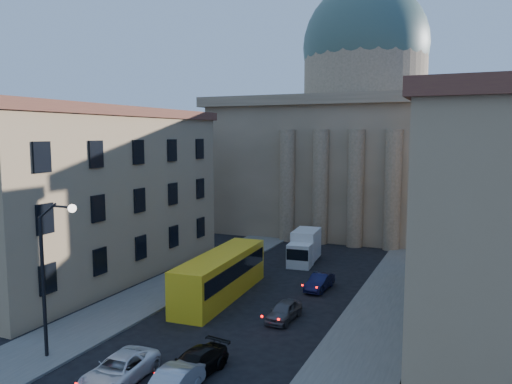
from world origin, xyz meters
The scene contains 11 objects.
sidewalk_left centered at (-8.50, 18.00, 0.07)m, with size 5.00×60.00×0.15m, color #5A5852.
sidewalk_right centered at (8.50, 18.00, 0.07)m, with size 5.00×60.00×0.15m, color #5A5852.
church centered at (0.00, 55.47, 11.88)m, with size 68.02×28.76×36.60m.
building_left centered at (-17.00, 22.00, 7.42)m, with size 11.60×26.60×14.70m.
street_lamp centered at (-6.97, 8.00, 5.29)m, with size 2.62×0.44×8.83m.
car_left_mid centered at (-1.98, 7.39, 0.67)m, with size 2.24×4.86×1.35m, color white.
car_right_mid centered at (1.11, 9.54, 0.65)m, with size 1.81×4.45×1.29m, color black.
car_right_far centered at (2.61, 18.74, 0.64)m, with size 1.50×3.73×1.27m, color #4B4C50.
car_right_distant centered at (2.93, 26.07, 0.63)m, with size 1.34×3.84×1.27m, color black.
city_bus centered at (-3.50, 21.31, 1.81)m, with size 3.45×12.10×3.37m.
box_truck centered at (-0.91, 33.82, 1.46)m, with size 2.69×5.80×3.09m.
Camera 1 is at (13.90, -11.68, 12.42)m, focal length 35.00 mm.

